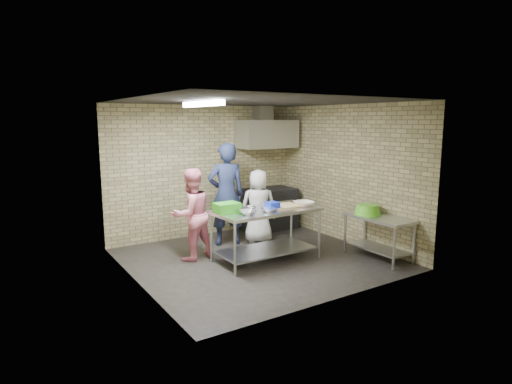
{
  "coord_description": "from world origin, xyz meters",
  "views": [
    {
      "loc": [
        -3.89,
        -5.98,
        2.39
      ],
      "look_at": [
        0.1,
        0.2,
        1.15
      ],
      "focal_mm": 29.87,
      "sensor_mm": 36.0,
      "label": 1
    }
  ],
  "objects_px": {
    "woman_pink": "(191,214)",
    "prep_table": "(266,235)",
    "man_navy": "(226,194)",
    "stove": "(268,209)",
    "green_crate": "(227,208)",
    "blue_tub": "(272,206)",
    "green_basin": "(368,209)",
    "woman_white": "(258,206)",
    "bottle_red": "(264,137)",
    "side_counter": "(378,237)"
  },
  "relations": [
    {
      "from": "side_counter",
      "to": "man_navy",
      "type": "bearing_deg",
      "value": 129.36
    },
    {
      "from": "woman_white",
      "to": "stove",
      "type": "bearing_deg",
      "value": -107.8
    },
    {
      "from": "prep_table",
      "to": "man_navy",
      "type": "xyz_separation_m",
      "value": [
        -0.11,
        1.21,
        0.54
      ]
    },
    {
      "from": "bottle_red",
      "to": "prep_table",
      "type": "bearing_deg",
      "value": -122.85
    },
    {
      "from": "side_counter",
      "to": "green_crate",
      "type": "xyz_separation_m",
      "value": [
        -2.4,
        1.1,
        0.61
      ]
    },
    {
      "from": "blue_tub",
      "to": "stove",
      "type": "bearing_deg",
      "value": 57.35
    },
    {
      "from": "stove",
      "to": "woman_white",
      "type": "distance_m",
      "value": 1.12
    },
    {
      "from": "stove",
      "to": "blue_tub",
      "type": "xyz_separation_m",
      "value": [
        -1.2,
        -1.87,
        0.52
      ]
    },
    {
      "from": "bottle_red",
      "to": "woman_pink",
      "type": "relative_size",
      "value": 0.11
    },
    {
      "from": "prep_table",
      "to": "green_basin",
      "type": "xyz_separation_m",
      "value": [
        1.68,
        -0.73,
        0.38
      ]
    },
    {
      "from": "bottle_red",
      "to": "woman_white",
      "type": "relative_size",
      "value": 0.12
    },
    {
      "from": "prep_table",
      "to": "green_crate",
      "type": "height_order",
      "value": "green_crate"
    },
    {
      "from": "bottle_red",
      "to": "woman_white",
      "type": "bearing_deg",
      "value": -128.5
    },
    {
      "from": "green_basin",
      "to": "green_crate",
      "type": "bearing_deg",
      "value": 160.25
    },
    {
      "from": "side_counter",
      "to": "green_crate",
      "type": "distance_m",
      "value": 2.71
    },
    {
      "from": "stove",
      "to": "green_crate",
      "type": "bearing_deg",
      "value": -139.76
    },
    {
      "from": "blue_tub",
      "to": "woman_white",
      "type": "height_order",
      "value": "woman_white"
    },
    {
      "from": "woman_pink",
      "to": "prep_table",
      "type": "bearing_deg",
      "value": 134.67
    },
    {
      "from": "blue_tub",
      "to": "woman_pink",
      "type": "bearing_deg",
      "value": 142.32
    },
    {
      "from": "blue_tub",
      "to": "green_basin",
      "type": "xyz_separation_m",
      "value": [
        1.63,
        -0.63,
        -0.13
      ]
    },
    {
      "from": "green_basin",
      "to": "blue_tub",
      "type": "bearing_deg",
      "value": 158.73
    },
    {
      "from": "stove",
      "to": "bottle_red",
      "type": "height_order",
      "value": "bottle_red"
    },
    {
      "from": "green_crate",
      "to": "green_basin",
      "type": "relative_size",
      "value": 0.87
    },
    {
      "from": "stove",
      "to": "man_navy",
      "type": "relative_size",
      "value": 0.61
    },
    {
      "from": "man_navy",
      "to": "stove",
      "type": "bearing_deg",
      "value": -143.89
    },
    {
      "from": "green_basin",
      "to": "woman_white",
      "type": "relative_size",
      "value": 0.32
    },
    {
      "from": "man_navy",
      "to": "green_crate",
      "type": "bearing_deg",
      "value": 75.47
    },
    {
      "from": "prep_table",
      "to": "bottle_red",
      "type": "bearing_deg",
      "value": 57.15
    },
    {
      "from": "prep_table",
      "to": "stove",
      "type": "bearing_deg",
      "value": 54.81
    },
    {
      "from": "bottle_red",
      "to": "man_navy",
      "type": "xyz_separation_m",
      "value": [
        -1.4,
        -0.79,
        -1.04
      ]
    },
    {
      "from": "green_crate",
      "to": "stove",
      "type": "bearing_deg",
      "value": 40.24
    },
    {
      "from": "side_counter",
      "to": "woman_pink",
      "type": "xyz_separation_m",
      "value": [
        -2.75,
        1.73,
        0.42
      ]
    },
    {
      "from": "stove",
      "to": "woman_white",
      "type": "xyz_separation_m",
      "value": [
        -0.76,
        -0.77,
        0.28
      ]
    },
    {
      "from": "stove",
      "to": "green_crate",
      "type": "relative_size",
      "value": 3.0
    },
    {
      "from": "woman_pink",
      "to": "woman_white",
      "type": "bearing_deg",
      "value": 179.14
    },
    {
      "from": "green_crate",
      "to": "man_navy",
      "type": "height_order",
      "value": "man_navy"
    },
    {
      "from": "green_crate",
      "to": "man_navy",
      "type": "xyz_separation_m",
      "value": [
        0.59,
        1.09,
        0.01
      ]
    },
    {
      "from": "man_navy",
      "to": "side_counter",
      "type": "bearing_deg",
      "value": 143.28
    },
    {
      "from": "stove",
      "to": "green_basin",
      "type": "xyz_separation_m",
      "value": [
        0.43,
        -2.5,
        0.38
      ]
    },
    {
      "from": "blue_tub",
      "to": "bottle_red",
      "type": "distance_m",
      "value": 2.67
    },
    {
      "from": "blue_tub",
      "to": "woman_white",
      "type": "xyz_separation_m",
      "value": [
        0.44,
        1.09,
        -0.24
      ]
    },
    {
      "from": "blue_tub",
      "to": "green_basin",
      "type": "distance_m",
      "value": 1.75
    },
    {
      "from": "side_counter",
      "to": "woman_white",
      "type": "bearing_deg",
      "value": 121.41
    },
    {
      "from": "side_counter",
      "to": "green_crate",
      "type": "relative_size",
      "value": 3.0
    },
    {
      "from": "blue_tub",
      "to": "woman_pink",
      "type": "distance_m",
      "value": 1.4
    },
    {
      "from": "green_crate",
      "to": "woman_white",
      "type": "relative_size",
      "value": 0.28
    },
    {
      "from": "side_counter",
      "to": "stove",
      "type": "bearing_deg",
      "value": 99.29
    },
    {
      "from": "prep_table",
      "to": "woman_white",
      "type": "distance_m",
      "value": 1.14
    },
    {
      "from": "green_basin",
      "to": "side_counter",
      "type": "bearing_deg",
      "value": -85.43
    },
    {
      "from": "stove",
      "to": "man_navy",
      "type": "bearing_deg",
      "value": -157.8
    }
  ]
}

